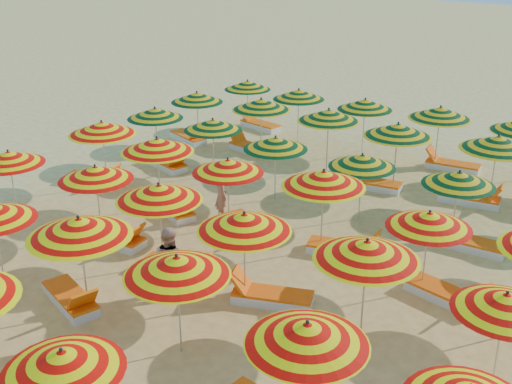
# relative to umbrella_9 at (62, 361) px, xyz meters

# --- Properties ---
(ground) EXTENTS (120.00, 120.00, 0.00)m
(ground) POSITION_rel_umbrella_9_xyz_m (-1.38, 6.40, -1.68)
(ground) COLOR #F6D26D
(ground) RESTS_ON ground
(umbrella_9) EXTENTS (1.98, 1.98, 1.90)m
(umbrella_9) POSITION_rel_umbrella_9_xyz_m (0.00, 0.00, 0.00)
(umbrella_9) COLOR silver
(umbrella_9) RESTS_ON ground
(umbrella_14) EXTENTS (2.76, 2.76, 2.21)m
(umbrella_14) POSITION_rel_umbrella_9_xyz_m (-2.74, 2.75, 0.27)
(umbrella_14) COLOR silver
(umbrella_14) RESTS_ON ground
(umbrella_15) EXTENTS (2.40, 2.40, 2.07)m
(umbrella_15) POSITION_rel_umbrella_9_xyz_m (-0.30, 2.83, 0.15)
(umbrella_15) COLOR silver
(umbrella_15) RESTS_ON ground
(umbrella_16) EXTENTS (2.37, 2.37, 2.04)m
(umbrella_16) POSITION_rel_umbrella_9_xyz_m (2.63, 2.39, 0.12)
(umbrella_16) COLOR silver
(umbrella_16) RESTS_ON ground
(umbrella_18) EXTENTS (2.46, 2.46, 1.96)m
(umbrella_18) POSITION_rel_umbrella_9_xyz_m (-7.97, 4.90, 0.05)
(umbrella_18) COLOR silver
(umbrella_18) RESTS_ON ground
(umbrella_19) EXTENTS (2.47, 2.47, 1.98)m
(umbrella_19) POSITION_rel_umbrella_9_xyz_m (-5.16, 5.37, 0.07)
(umbrella_19) COLOR silver
(umbrella_19) RESTS_ON ground
(umbrella_20) EXTENTS (2.46, 2.46, 2.10)m
(umbrella_20) POSITION_rel_umbrella_9_xyz_m (-2.83, 5.14, 0.17)
(umbrella_20) COLOR silver
(umbrella_20) RESTS_ON ground
(umbrella_21) EXTENTS (2.43, 2.43, 2.09)m
(umbrella_21) POSITION_rel_umbrella_9_xyz_m (-0.35, 4.96, 0.16)
(umbrella_21) COLOR silver
(umbrella_21) RESTS_ON ground
(umbrella_22) EXTENTS (2.52, 2.52, 2.13)m
(umbrella_22) POSITION_rel_umbrella_9_xyz_m (2.26, 5.20, 0.20)
(umbrella_22) COLOR silver
(umbrella_22) RESTS_ON ground
(umbrella_23) EXTENTS (1.90, 1.90, 1.89)m
(umbrella_23) POSITION_rel_umbrella_9_xyz_m (4.80, 5.17, -0.02)
(umbrella_23) COLOR silver
(umbrella_23) RESTS_ON ground
(umbrella_24) EXTENTS (2.62, 2.62, 2.13)m
(umbrella_24) POSITION_rel_umbrella_9_xyz_m (-7.58, 7.86, 0.20)
(umbrella_24) COLOR silver
(umbrella_24) RESTS_ON ground
(umbrella_25) EXTENTS (2.36, 2.36, 2.13)m
(umbrella_25) POSITION_rel_umbrella_9_xyz_m (-5.13, 7.58, 0.20)
(umbrella_25) COLOR silver
(umbrella_25) RESTS_ON ground
(umbrella_26) EXTENTS (2.39, 2.39, 1.97)m
(umbrella_26) POSITION_rel_umbrella_9_xyz_m (-2.78, 7.66, 0.05)
(umbrella_26) COLOR silver
(umbrella_26) RESTS_ON ground
(umbrella_27) EXTENTS (2.20, 2.20, 2.14)m
(umbrella_27) POSITION_rel_umbrella_9_xyz_m (-0.14, 7.91, 0.21)
(umbrella_27) COLOR silver
(umbrella_27) RESTS_ON ground
(umbrella_28) EXTENTS (1.91, 1.91, 1.93)m
(umbrella_28) POSITION_rel_umbrella_9_xyz_m (2.62, 7.49, 0.02)
(umbrella_28) COLOR silver
(umbrella_28) RESTS_ON ground
(umbrella_30) EXTENTS (2.16, 2.16, 1.96)m
(umbrella_30) POSITION_rel_umbrella_9_xyz_m (-7.78, 10.36, 0.05)
(umbrella_30) COLOR silver
(umbrella_30) RESTS_ON ground
(umbrella_31) EXTENTS (2.36, 2.36, 1.94)m
(umbrella_31) POSITION_rel_umbrella_9_xyz_m (-5.44, 10.44, 0.03)
(umbrella_31) COLOR silver
(umbrella_31) RESTS_ON ground
(umbrella_32) EXTENTS (2.34, 2.34, 1.95)m
(umbrella_32) POSITION_rel_umbrella_9_xyz_m (-2.81, 9.96, 0.04)
(umbrella_32) COLOR silver
(umbrella_32) RESTS_ON ground
(umbrella_33) EXTENTS (1.95, 1.95, 1.90)m
(umbrella_33) POSITION_rel_umbrella_9_xyz_m (-0.18, 10.11, -0.00)
(umbrella_33) COLOR silver
(umbrella_33) RESTS_ON ground
(umbrella_34) EXTENTS (1.83, 1.83, 1.90)m
(umbrella_34) POSITION_rel_umbrella_9_xyz_m (2.35, 10.27, 0.00)
(umbrella_34) COLOR silver
(umbrella_34) RESTS_ON ground
(umbrella_36) EXTENTS (2.44, 2.44, 1.99)m
(umbrella_36) POSITION_rel_umbrella_9_xyz_m (-7.93, 12.72, 0.08)
(umbrella_36) COLOR silver
(umbrella_36) RESTS_ON ground
(umbrella_37) EXTENTS (2.30, 2.30, 2.11)m
(umbrella_37) POSITION_rel_umbrella_9_xyz_m (-5.26, 12.86, 0.18)
(umbrella_37) COLOR silver
(umbrella_37) RESTS_ON ground
(umbrella_38) EXTENTS (2.38, 2.38, 2.12)m
(umbrella_38) POSITION_rel_umbrella_9_xyz_m (-2.71, 12.92, 0.19)
(umbrella_38) COLOR silver
(umbrella_38) RESTS_ON ground
(umbrella_39) EXTENTS (2.17, 2.17, 2.15)m
(umbrella_39) POSITION_rel_umbrella_9_xyz_m (-0.24, 12.58, 0.22)
(umbrella_39) COLOR silver
(umbrella_39) RESTS_ON ground
(umbrella_40) EXTENTS (2.71, 2.71, 2.18)m
(umbrella_40) POSITION_rel_umbrella_9_xyz_m (2.53, 12.92, 0.24)
(umbrella_40) COLOR silver
(umbrella_40) RESTS_ON ground
(umbrella_42) EXTENTS (2.10, 2.10, 1.92)m
(umbrella_42) POSITION_rel_umbrella_9_xyz_m (-7.68, 15.51, 0.02)
(umbrella_42) COLOR silver
(umbrella_42) RESTS_ON ground
(umbrella_43) EXTENTS (2.24, 2.24, 2.02)m
(umbrella_43) POSITION_rel_umbrella_9_xyz_m (-5.10, 15.06, 0.10)
(umbrella_43) COLOR silver
(umbrella_43) RESTS_ON ground
(umbrella_44) EXTENTS (2.34, 2.34, 2.03)m
(umbrella_44) POSITION_rel_umbrella_9_xyz_m (-2.47, 15.07, 0.11)
(umbrella_44) COLOR silver
(umbrella_44) RESTS_ON ground
(umbrella_45) EXTENTS (2.03, 2.03, 2.14)m
(umbrella_45) POSITION_rel_umbrella_9_xyz_m (0.14, 15.12, 0.21)
(umbrella_45) COLOR silver
(umbrella_45) RESTS_ON ground
(lounger_9) EXTENTS (1.83, 1.08, 0.69)m
(lounger_9) POSITION_rel_umbrella_9_xyz_m (-3.25, 2.74, -1.52)
(lounger_9) COLOR white
(lounger_9) RESTS_ON ground
(lounger_12) EXTENTS (1.78, 0.73, 0.69)m
(lounger_12) POSITION_rel_umbrella_9_xyz_m (-4.56, 5.25, -1.52)
(lounger_12) COLOR white
(lounger_12) RESTS_ON ground
(lounger_13) EXTENTS (1.78, 0.73, 0.69)m
(lounger_13) POSITION_rel_umbrella_9_xyz_m (-2.23, 4.95, -1.52)
(lounger_13) COLOR white
(lounger_13) RESTS_ON ground
(lounger_14) EXTENTS (1.83, 1.15, 0.69)m
(lounger_14) POSITION_rel_umbrella_9_xyz_m (0.16, 5.19, -1.52)
(lounger_14) COLOR white
(lounger_14) RESTS_ON ground
(lounger_15) EXTENTS (1.83, 1.05, 0.69)m
(lounger_15) POSITION_rel_umbrella_9_xyz_m (-8.08, 7.82, -1.52)
(lounger_15) COLOR white
(lounger_15) RESTS_ON ground
(lounger_16) EXTENTS (1.82, 1.25, 0.69)m
(lounger_16) POSITION_rel_umbrella_9_xyz_m (-4.53, 7.48, -1.52)
(lounger_16) COLOR white
(lounger_16) RESTS_ON ground
(lounger_17) EXTENTS (1.82, 1.22, 0.69)m
(lounger_17) POSITION_rel_umbrella_9_xyz_m (-2.18, 7.77, -1.52)
(lounger_17) COLOR white
(lounger_17) RESTS_ON ground
(lounger_18) EXTENTS (1.83, 1.04, 0.69)m
(lounger_18) POSITION_rel_umbrella_9_xyz_m (0.46, 8.03, -1.52)
(lounger_18) COLOR white
(lounger_18) RESTS_ON ground
(lounger_19) EXTENTS (1.82, 0.93, 0.69)m
(lounger_19) POSITION_rel_umbrella_9_xyz_m (3.22, 7.37, -1.52)
(lounger_19) COLOR white
(lounger_19) RESTS_ON ground
(lounger_21) EXTENTS (1.82, 1.00, 0.69)m
(lounger_21) POSITION_rel_umbrella_9_xyz_m (-7.19, 10.14, -1.52)
(lounger_21) COLOR white
(lounger_21) RESTS_ON ground
(lounger_22) EXTENTS (1.75, 0.64, 0.69)m
(lounger_22) POSITION_rel_umbrella_9_xyz_m (2.85, 10.04, -1.52)
(lounger_22) COLOR white
(lounger_22) RESTS_ON ground
(lounger_24) EXTENTS (1.83, 1.10, 0.69)m
(lounger_24) POSITION_rel_umbrella_9_xyz_m (-8.43, 12.76, -1.52)
(lounger_24) COLOR white
(lounger_24) RESTS_ON ground
(lounger_25) EXTENTS (1.81, 0.87, 0.69)m
(lounger_25) POSITION_rel_umbrella_9_xyz_m (-5.85, 13.06, -1.52)
(lounger_25) COLOR white
(lounger_25) RESTS_ON ground
(lounger_26) EXTENTS (1.80, 0.83, 0.69)m
(lounger_26) POSITION_rel_umbrella_9_xyz_m (-0.83, 12.34, -1.52)
(lounger_26) COLOR white
(lounger_26) RESTS_ON ground
(lounger_27) EXTENTS (1.80, 0.83, 0.69)m
(lounger_27) POSITION_rel_umbrella_9_xyz_m (2.03, 12.87, -1.52)
(lounger_27) COLOR white
(lounger_27) RESTS_ON ground
(lounger_29) EXTENTS (1.81, 0.86, 0.69)m
(lounger_29) POSITION_rel_umbrella_9_xyz_m (-7.18, 15.62, -1.52)
(lounger_29) COLOR white
(lounger_29) RESTS_ON ground
(lounger_30) EXTENTS (1.78, 0.76, 0.69)m
(lounger_30) POSITION_rel_umbrella_9_xyz_m (0.64, 15.31, -1.52)
(lounger_30) COLOR white
(lounger_30) RESTS_ON ground
(beachgoer_a) EXTENTS (0.58, 0.51, 1.32)m
(beachgoer_a) POSITION_rel_umbrella_9_xyz_m (-3.30, 8.02, -1.01)
(beachgoer_a) COLOR tan
(beachgoer_a) RESTS_ON ground
(beachgoer_b) EXTENTS (0.78, 0.61, 1.58)m
(beachgoer_b) POSITION_rel_umbrella_9_xyz_m (-1.83, 4.29, -0.88)
(beachgoer_b) COLOR tan
(beachgoer_b) RESTS_ON ground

